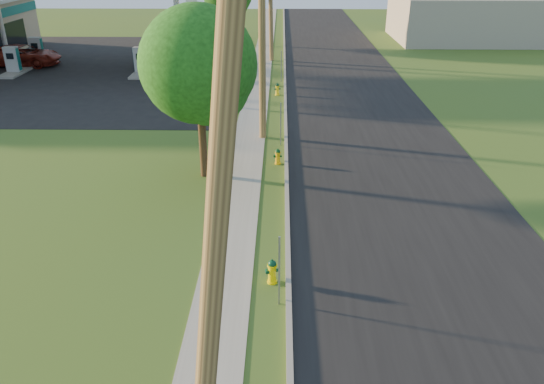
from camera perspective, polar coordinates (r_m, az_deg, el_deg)
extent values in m
cube|color=black|center=(19.42, 13.51, -1.28)|extent=(8.00, 120.00, 0.02)
cube|color=gray|center=(18.92, 1.62, -1.04)|extent=(0.15, 120.00, 0.15)
cube|color=gray|center=(19.01, -3.66, -1.16)|extent=(1.50, 120.00, 0.03)
cube|color=black|center=(43.05, -21.72, 12.29)|extent=(26.00, 28.00, 0.02)
cylinder|color=brown|center=(7.08, -6.22, -6.73)|extent=(1.31, 0.32, 9.48)
cylinder|color=brown|center=(24.23, -1.08, 16.86)|extent=(0.32, 0.32, 9.80)
cube|color=gray|center=(13.43, 0.78, -8.53)|extent=(0.05, 0.04, 2.00)
cube|color=gray|center=(24.14, 0.94, 7.30)|extent=(0.05, 0.04, 2.00)
cube|color=gray|center=(35.93, 1.01, 13.36)|extent=(0.05, 0.04, 2.00)
cylinder|color=silver|center=(47.87, -27.14, 15.88)|extent=(0.36, 0.36, 5.50)
cylinder|color=silver|center=(36.73, -9.99, 16.04)|extent=(0.36, 0.36, 5.50)
cylinder|color=silver|center=(43.17, -8.39, 17.50)|extent=(0.36, 0.36, 5.50)
cube|color=gray|center=(42.28, -25.90, 11.45)|extent=(1.20, 3.20, 0.18)
cube|color=#9EA0A3|center=(42.10, -26.15, 12.71)|extent=(0.90, 0.50, 1.70)
cube|color=#085D5A|center=(42.10, -26.15, 12.71)|extent=(0.94, 0.40, 1.50)
cube|color=black|center=(41.82, -26.37, 12.95)|extent=(0.50, 0.02, 0.40)
cube|color=gray|center=(39.13, -13.77, 12.29)|extent=(1.20, 3.20, 0.18)
cube|color=#9EA0A3|center=(38.93, -13.92, 13.66)|extent=(0.90, 0.50, 1.70)
cube|color=#085D5A|center=(38.93, -13.92, 13.66)|extent=(0.94, 0.40, 1.50)
cube|color=black|center=(38.63, -14.06, 13.94)|extent=(0.50, 0.02, 0.40)
cube|color=gray|center=(45.82, -23.79, 12.75)|extent=(1.20, 3.20, 0.18)
cube|color=#9EA0A3|center=(45.65, -24.01, 13.91)|extent=(0.90, 0.50, 1.70)
cube|color=#085D5A|center=(45.65, -24.01, 13.91)|extent=(0.94, 0.40, 1.50)
cube|color=black|center=(45.37, -24.20, 14.15)|extent=(0.50, 0.02, 0.40)
cube|color=gray|center=(42.92, -12.50, 13.53)|extent=(1.20, 3.20, 0.18)
cube|color=#9EA0A3|center=(42.74, -12.62, 14.79)|extent=(0.90, 0.50, 1.70)
cube|color=#085D5A|center=(42.74, -12.62, 14.79)|extent=(0.94, 0.40, 1.50)
cube|color=black|center=(42.44, -12.73, 15.05)|extent=(0.50, 0.02, 0.40)
cylinder|color=gray|center=(30.42, -8.25, 13.78)|extent=(0.24, 0.24, 5.00)
cube|color=gray|center=(55.27, 20.69, 17.12)|extent=(14.00, 10.00, 4.00)
cylinder|color=#362316|center=(20.78, -7.50, 6.09)|extent=(0.30, 0.30, 3.40)
sphere|color=#164210|center=(20.06, -7.95, 13.43)|extent=(4.35, 4.35, 4.35)
sphere|color=#164210|center=(19.86, -6.79, 11.36)|extent=(2.99, 2.99, 2.99)
cylinder|color=#362316|center=(49.91, -4.70, 17.53)|extent=(0.30, 0.30, 3.46)
sphere|color=#164210|center=(49.33, -4.33, 19.88)|extent=(3.05, 3.05, 3.05)
cylinder|color=#F7DB00|center=(14.76, 0.02, -9.60)|extent=(0.28, 0.28, 0.06)
cylinder|color=#F7DB00|center=(14.61, 0.02, -8.74)|extent=(0.22, 0.22, 0.60)
cylinder|color=#F7DB00|center=(14.47, 0.02, -7.89)|extent=(0.28, 0.28, 0.04)
sphere|color=#083A1F|center=(14.44, 0.02, -7.76)|extent=(0.23, 0.23, 0.23)
cylinder|color=#083A1F|center=(14.38, 0.02, -7.36)|extent=(0.05, 0.05, 0.06)
cylinder|color=#083A1F|center=(14.45, 0.14, -8.78)|extent=(0.13, 0.14, 0.11)
cylinder|color=#083A1F|center=(14.54, -0.52, -8.54)|extent=(0.12, 0.11, 0.09)
cylinder|color=#083A1F|center=(14.59, 0.56, -8.41)|extent=(0.12, 0.11, 0.09)
cylinder|color=#E5AB0E|center=(22.33, 0.62, 3.12)|extent=(0.26, 0.26, 0.05)
cylinder|color=#E5AB0E|center=(22.24, 0.62, 3.71)|extent=(0.20, 0.20, 0.55)
cylinder|color=#E5AB0E|center=(22.16, 0.63, 4.28)|extent=(0.26, 0.26, 0.04)
sphere|color=#093C15|center=(22.14, 0.63, 4.37)|extent=(0.21, 0.21, 0.21)
cylinder|color=#093C15|center=(22.10, 0.63, 4.63)|extent=(0.05, 0.05, 0.05)
cylinder|color=#093C15|center=(22.10, 0.60, 3.76)|extent=(0.11, 0.11, 0.10)
cylinder|color=#093C15|center=(22.22, 0.29, 3.89)|extent=(0.10, 0.09, 0.08)
cylinder|color=#093C15|center=(22.21, 0.96, 3.87)|extent=(0.10, 0.09, 0.08)
cylinder|color=yellow|center=(32.78, 0.57, 10.43)|extent=(0.28, 0.28, 0.06)
cylinder|color=yellow|center=(32.71, 0.58, 10.89)|extent=(0.22, 0.22, 0.60)
cylinder|color=yellow|center=(32.65, 0.58, 11.34)|extent=(0.28, 0.28, 0.04)
sphere|color=#0B391D|center=(32.64, 0.58, 11.40)|extent=(0.23, 0.23, 0.23)
cylinder|color=#0B391D|center=(32.61, 0.58, 11.61)|extent=(0.05, 0.05, 0.06)
cylinder|color=#0B391D|center=(32.56, 0.63, 10.97)|extent=(0.13, 0.14, 0.11)
cylinder|color=#0B391D|center=(32.66, 0.33, 11.02)|extent=(0.12, 0.11, 0.09)
cylinder|color=#0B391D|center=(32.72, 0.82, 11.04)|extent=(0.12, 0.11, 0.09)
imported|color=maroon|center=(44.84, -25.29, 13.14)|extent=(5.61, 2.68, 1.55)
imported|color=#AEB1B6|center=(41.65, -11.53, 14.10)|extent=(4.26, 2.34, 1.37)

